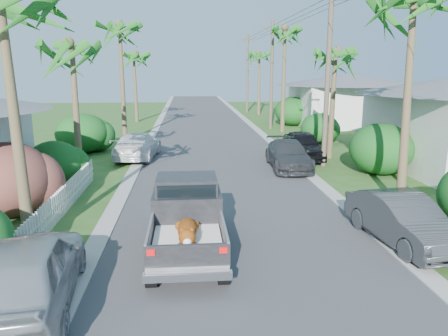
{
  "coord_description": "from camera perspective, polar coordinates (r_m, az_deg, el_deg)",
  "views": [
    {
      "loc": [
        -1.57,
        -9.16,
        5.03
      ],
      "look_at": [
        -0.23,
        6.78,
        1.4
      ],
      "focal_mm": 35.0,
      "sensor_mm": 36.0,
      "label": 1
    }
  ],
  "objects": [
    {
      "name": "parked_car_lf",
      "position": [
        25.5,
        -11.23,
        2.87
      ],
      "size": [
        2.58,
        5.33,
        1.5
      ],
      "primitive_type": "imported",
      "rotation": [
        0.0,
        0.0,
        3.05
      ],
      "color": "silver",
      "rests_on": "ground"
    },
    {
      "name": "utility_pole_b",
      "position": [
        23.29,
        13.38,
        11.39
      ],
      "size": [
        1.6,
        0.26,
        9.0
      ],
      "color": "brown",
      "rests_on": "ground"
    },
    {
      "name": "shrub_r_c",
      "position": [
        30.8,
        12.41,
        5.06
      ],
      "size": [
        2.6,
        2.86,
        2.1
      ],
      "primitive_type": "ellipsoid",
      "color": "#13431A",
      "rests_on": "ground"
    },
    {
      "name": "palm_l_d",
      "position": [
        43.46,
        -11.7,
        14.39
      ],
      "size": [
        4.4,
        4.4,
        7.7
      ],
      "color": "brown",
      "rests_on": "ground"
    },
    {
      "name": "utility_pole_c",
      "position": [
        37.85,
        6.25,
        12.06
      ],
      "size": [
        1.6,
        0.26,
        9.0
      ],
      "color": "brown",
      "rests_on": "ground"
    },
    {
      "name": "shrub_r_b",
      "position": [
        22.55,
        19.84,
        2.37
      ],
      "size": [
        3.0,
        3.3,
        2.5
      ],
      "primitive_type": "ellipsoid",
      "color": "#13431A",
      "rests_on": "ground"
    },
    {
      "name": "parked_car_ln",
      "position": [
        10.3,
        -24.38,
        -12.39
      ],
      "size": [
        2.55,
        5.16,
        1.69
      ],
      "primitive_type": "imported",
      "rotation": [
        0.0,
        0.0,
        3.26
      ],
      "color": "#AFB2B6",
      "rests_on": "ground"
    },
    {
      "name": "parked_car_rn",
      "position": [
        13.87,
        22.3,
        -6.31
      ],
      "size": [
        2.04,
        4.51,
        1.44
      ],
      "primitive_type": "imported",
      "rotation": [
        0.0,
        0.0,
        0.12
      ],
      "color": "#323437",
      "rests_on": "ground"
    },
    {
      "name": "house_right_far",
      "position": [
        41.88,
        15.73,
        8.33
      ],
      "size": [
        9.0,
        8.0,
        4.6
      ],
      "color": "silver",
      "rests_on": "ground"
    },
    {
      "name": "ground",
      "position": [
        10.57,
        4.49,
        -15.68
      ],
      "size": [
        120.0,
        120.0,
        0.0
      ],
      "primitive_type": "plane",
      "color": "#2D541F",
      "rests_on": "ground"
    },
    {
      "name": "curb_right",
      "position": [
        35.02,
        4.9,
        4.53
      ],
      "size": [
        0.6,
        100.0,
        0.06
      ],
      "primitive_type": "cube",
      "color": "#A5A39E",
      "rests_on": "ground"
    },
    {
      "name": "shrub_l_c",
      "position": [
        20.43,
        -21.29,
        0.52
      ],
      "size": [
        2.4,
        2.64,
        2.0
      ],
      "primitive_type": "ellipsoid",
      "color": "#13431A",
      "rests_on": "ground"
    },
    {
      "name": "pickup_truck",
      "position": [
        12.47,
        -4.83,
        -6.06
      ],
      "size": [
        1.98,
        5.12,
        2.06
      ],
      "color": "black",
      "rests_on": "ground"
    },
    {
      "name": "road",
      "position": [
        34.56,
        -2.16,
        4.42
      ],
      "size": [
        8.0,
        100.0,
        0.02
      ],
      "primitive_type": "cube",
      "color": "#38383A",
      "rests_on": "ground"
    },
    {
      "name": "shrub_r_d",
      "position": [
        40.48,
        8.96,
        7.34
      ],
      "size": [
        3.2,
        3.52,
        2.6
      ],
      "primitive_type": "ellipsoid",
      "color": "#13431A",
      "rests_on": "ground"
    },
    {
      "name": "palm_r_b",
      "position": [
        25.52,
        14.33,
        14.47
      ],
      "size": [
        4.4,
        4.4,
        7.2
      ],
      "color": "brown",
      "rests_on": "ground"
    },
    {
      "name": "palm_r_c",
      "position": [
        36.14,
        7.99,
        17.55
      ],
      "size": [
        4.4,
        4.4,
        9.4
      ],
      "color": "brown",
      "rests_on": "ground"
    },
    {
      "name": "curb_left",
      "position": [
        34.63,
        -9.31,
        4.31
      ],
      "size": [
        0.6,
        100.0,
        0.06
      ],
      "primitive_type": "cube",
      "color": "#A5A39E",
      "rests_on": "ground"
    },
    {
      "name": "palm_r_d",
      "position": [
        49.85,
        4.66,
        14.7
      ],
      "size": [
        4.4,
        4.4,
        8.0
      ],
      "color": "brown",
      "rests_on": "ground"
    },
    {
      "name": "parked_car_rf",
      "position": [
        25.39,
        10.27,
        2.93
      ],
      "size": [
        1.91,
        4.59,
        1.55
      ],
      "primitive_type": "imported",
      "rotation": [
        0.0,
        0.0,
        -0.02
      ],
      "color": "black",
      "rests_on": "ground"
    },
    {
      "name": "palm_l_c",
      "position": [
        31.6,
        -13.5,
        17.68
      ],
      "size": [
        4.4,
        4.4,
        9.2
      ],
      "color": "brown",
      "rests_on": "ground"
    },
    {
      "name": "palm_l_b",
      "position": [
        21.82,
        -19.36,
        15.03
      ],
      "size": [
        4.4,
        4.4,
        7.4
      ],
      "color": "brown",
      "rests_on": "ground"
    },
    {
      "name": "picket_fence",
      "position": [
        15.97,
        -20.77,
        -4.55
      ],
      "size": [
        0.1,
        11.0,
        1.0
      ],
      "primitive_type": "cube",
      "color": "white",
      "rests_on": "ground"
    },
    {
      "name": "shrub_l_d",
      "position": [
        28.17,
        -18.01,
        4.34
      ],
      "size": [
        3.2,
        3.52,
        2.4
      ],
      "primitive_type": "ellipsoid",
      "color": "#13431A",
      "rests_on": "ground"
    },
    {
      "name": "parked_car_rm",
      "position": [
        22.76,
        8.41,
        1.68
      ],
      "size": [
        2.17,
        4.9,
        1.4
      ],
      "primitive_type": "imported",
      "rotation": [
        0.0,
        0.0,
        -0.04
      ],
      "color": "#303236",
      "rests_on": "ground"
    },
    {
      "name": "utility_pole_d",
      "position": [
        52.65,
        3.08,
        12.29
      ],
      "size": [
        1.6,
        0.26,
        9.0
      ],
      "color": "brown",
      "rests_on": "ground"
    },
    {
      "name": "shrub_l_b",
      "position": [
        16.81,
        -26.43,
        -1.4
      ],
      "size": [
        3.0,
        3.3,
        2.6
      ],
      "primitive_type": "ellipsoid",
      "color": "#BC1A44",
      "rests_on": "ground"
    }
  ]
}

